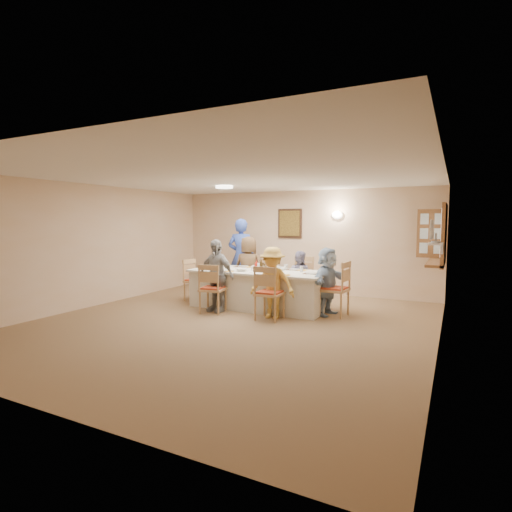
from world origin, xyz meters
The scene contains 49 objects.
ground centered at (0.00, 0.00, 0.00)m, with size 7.00×7.00×0.00m, color #89694A.
room_walls centered at (0.00, 0.00, 1.51)m, with size 7.00×7.00×7.00m.
wall_picture centered at (-0.30, 3.46, 1.70)m, with size 0.62×0.05×0.72m.
wall_sconce centered at (0.90, 3.44, 1.90)m, with size 0.26×0.09×0.18m, color white.
ceiling_light centered at (-1.00, 1.50, 2.47)m, with size 0.36×0.36×0.05m, color white.
serving_hatch centered at (3.21, 2.40, 1.50)m, with size 0.06×1.50×1.15m, color #945D35.
hatch_sill centered at (3.09, 2.40, 0.97)m, with size 0.30×1.50×0.05m, color #945D35.
shutter_door centered at (2.95, 3.16, 1.50)m, with size 0.55×0.04×1.00m, color #945D35.
fan_shelf centered at (3.13, 1.05, 1.40)m, with size 0.22×0.36×0.03m, color white.
desk_fan centered at (3.10, 1.05, 1.55)m, with size 0.30×0.30×0.28m, color #A5A5A8, non-canonical shape.
dining_table centered at (-0.12, 1.39, 0.38)m, with size 2.79×1.18×0.76m, color silver.
chair_back_left centered at (-0.72, 2.19, 0.44)m, with size 0.42×0.42×0.88m, color tan, non-canonical shape.
chair_back_right centered at (0.48, 2.19, 0.50)m, with size 0.48×0.48×1.00m, color tan, non-canonical shape.
chair_front_left centered at (-0.72, 0.59, 0.48)m, with size 0.46×0.46×0.95m, color tan, non-canonical shape.
chair_front_right centered at (0.48, 0.59, 0.49)m, with size 0.47×0.47×0.98m, color tan, non-canonical shape.
chair_left_end centered at (-1.67, 1.39, 0.46)m, with size 0.44×0.44×0.92m, color tan, non-canonical shape.
chair_right_end centered at (1.43, 1.39, 0.51)m, with size 0.49×0.49×1.03m, color tan, non-canonical shape.
diner_back_left centered at (-0.72, 2.07, 0.71)m, with size 0.74×0.52×1.42m, color brown.
diner_back_right centered at (0.48, 2.07, 0.57)m, with size 0.55×0.43×1.13m, color gray.
diner_front_left centered at (-0.72, 0.71, 0.70)m, with size 0.86×0.45×1.41m, color #9B9B9B.
diner_front_right centered at (0.48, 0.71, 0.65)m, with size 0.87×0.54×1.29m, color #EBB74D.
diner_right_end centered at (1.30, 1.39, 0.64)m, with size 0.61×1.23×1.27m, color #A0BCD9.
caregiver centered at (-1.17, 2.54, 0.91)m, with size 0.73×0.54×1.82m, color #344FB2.
placemat_fl centered at (-0.72, 0.97, 0.76)m, with size 0.36×0.27×0.01m, color #472B19.
plate_fl centered at (-0.72, 0.97, 0.77)m, with size 0.25×0.25×0.02m, color white.
napkin_fl centered at (-0.54, 0.92, 0.77)m, with size 0.13×0.13×0.01m, color yellow.
placemat_fr centered at (0.48, 0.97, 0.76)m, with size 0.35×0.26×0.01m, color #472B19.
plate_fr centered at (0.48, 0.97, 0.77)m, with size 0.23×0.23×0.01m, color white.
napkin_fr centered at (0.66, 0.92, 0.77)m, with size 0.13×0.13×0.01m, color yellow.
placemat_bl centered at (-0.72, 1.81, 0.76)m, with size 0.37×0.27×0.01m, color #472B19.
plate_bl centered at (-0.72, 1.81, 0.77)m, with size 0.23×0.23×0.01m, color white.
napkin_bl centered at (-0.54, 1.76, 0.77)m, with size 0.13×0.13×0.01m, color yellow.
placemat_br centered at (0.48, 1.81, 0.76)m, with size 0.33×0.25×0.01m, color #472B19.
plate_br centered at (0.48, 1.81, 0.77)m, with size 0.23×0.23×0.01m, color white.
napkin_br centered at (0.66, 1.76, 0.77)m, with size 0.15×0.15×0.01m, color yellow.
placemat_le centered at (-1.22, 1.39, 0.76)m, with size 0.38×0.28×0.01m, color #472B19.
plate_le centered at (-1.22, 1.39, 0.77)m, with size 0.25×0.25×0.02m, color white.
napkin_le centered at (-1.04, 1.34, 0.77)m, with size 0.13×0.13×0.01m, color yellow.
placemat_re centered at (1.00, 1.39, 0.76)m, with size 0.32×0.24×0.01m, color #472B19.
plate_re centered at (1.00, 1.39, 0.77)m, with size 0.25×0.25×0.02m, color white.
napkin_re centered at (1.18, 1.34, 0.77)m, with size 0.13×0.13×0.01m, color yellow.
teacup_a centered at (-0.92, 1.07, 0.81)m, with size 0.13×0.13×0.10m, color white.
teacup_b centered at (0.24, 1.91, 0.80)m, with size 0.10×0.10×0.09m, color white.
bowl_a centered at (-0.39, 1.15, 0.79)m, with size 0.30×0.30×0.06m, color white.
bowl_b centered at (0.25, 1.67, 0.79)m, with size 0.23×0.23×0.06m, color white.
condiment_ketchup centered at (-0.19, 1.40, 0.87)m, with size 0.11×0.11×0.21m, color red.
condiment_brown centered at (-0.10, 1.42, 0.87)m, with size 0.10×0.10×0.22m, color #39270F.
condiment_malt centered at (0.02, 1.34, 0.84)m, with size 0.12×0.12×0.15m, color #39270F.
drinking_glass centered at (-0.27, 1.44, 0.82)m, with size 0.06×0.06×0.09m, color silver.
Camera 1 is at (3.42, -5.79, 1.75)m, focal length 28.00 mm.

